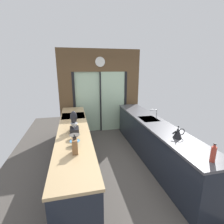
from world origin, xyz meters
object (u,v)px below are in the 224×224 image
at_px(kettle, 178,133).
at_px(soap_bottle, 213,154).
at_px(mixing_bowl_far, 75,137).
at_px(mixing_bowl_near, 75,143).
at_px(knife_block, 75,146).
at_px(stand_mixer, 74,124).
at_px(oven_range, 74,132).

distance_m(kettle, soap_bottle, 0.79).
xyz_separation_m(mixing_bowl_far, kettle, (1.78, -0.36, 0.06)).
height_order(mixing_bowl_near, kettle, kettle).
relative_size(knife_block, kettle, 1.18).
bearing_deg(kettle, soap_bottle, -90.18).
bearing_deg(soap_bottle, stand_mixer, 139.63).
relative_size(mixing_bowl_near, soap_bottle, 0.62).
bearing_deg(soap_bottle, kettle, 89.82).
bearing_deg(knife_block, stand_mixer, 90.00).
xyz_separation_m(oven_range, stand_mixer, (0.02, -1.14, 0.63)).
bearing_deg(knife_block, mixing_bowl_far, 90.00).
relative_size(mixing_bowl_far, stand_mixer, 0.44).
relative_size(mixing_bowl_far, kettle, 0.75).
bearing_deg(knife_block, soap_bottle, -19.98).
relative_size(mixing_bowl_far, soap_bottle, 0.70).
bearing_deg(stand_mixer, mixing_bowl_near, -90.00).
relative_size(mixing_bowl_near, knife_block, 0.56).
bearing_deg(oven_range, soap_bottle, -55.92).
distance_m(mixing_bowl_near, stand_mixer, 0.62).
distance_m(knife_block, stand_mixer, 0.87).
bearing_deg(stand_mixer, oven_range, 90.92).
relative_size(knife_block, stand_mixer, 0.70).
bearing_deg(mixing_bowl_near, kettle, -3.71).
bearing_deg(soap_bottle, oven_range, 124.08).
bearing_deg(mixing_bowl_near, oven_range, 90.60).
height_order(oven_range, kettle, kettle).
distance_m(mixing_bowl_near, mixing_bowl_far, 0.25).
bearing_deg(soap_bottle, knife_block, 160.02).
xyz_separation_m(oven_range, soap_bottle, (1.80, -2.66, 0.58)).
bearing_deg(knife_block, mixing_bowl_near, 90.00).
distance_m(oven_range, stand_mixer, 1.30).
bearing_deg(kettle, knife_block, -175.58).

